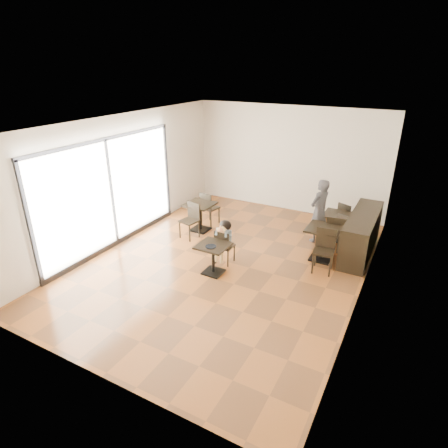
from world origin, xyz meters
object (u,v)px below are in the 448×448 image
Objects in this scene: cafe_table_mid at (322,244)px; chair_left_b at (189,221)px; cafe_table_back at (336,227)px; chair_back_a at (347,218)px; adult_patron at (319,211)px; chair_mid_b at (324,252)px; child_table at (213,259)px; child_chair at (225,246)px; chair_left_a at (210,208)px; cafe_table_left at (200,217)px; chair_back_b at (337,233)px; child at (225,242)px; chair_mid_a at (335,233)px.

chair_left_b is at bearing -171.88° from cafe_table_mid.
cafe_table_mid is 0.86× the size of chair_left_b.
chair_back_a is (0.15, 0.55, 0.07)m from cafe_table_back.
adult_patron is 1.71× the size of chair_mid_b.
child_table is at bearing -123.23° from cafe_table_back.
chair_back_a is at bearing -125.14° from child_chair.
chair_left_a is at bearing 42.60° from chair_back_a.
cafe_table_left is 1.08× the size of cafe_table_back.
chair_left_b reaches higher than cafe_table_back.
chair_left_a is (-1.47, 1.84, 0.05)m from child_chair.
cafe_table_left is 0.90× the size of chair_back_b.
child is 2.76m from chair_mid_a.
child is at bearing 139.50° from chair_left_a.
cafe_table_mid is 0.86× the size of chair_left_a.
child_table is 3.15m from chair_mid_a.
chair_back_b is (0.00, -1.10, 0.00)m from chair_back_a.
chair_mid_b is at bearing 17.77° from child.
cafe_table_mid is at bearing 18.92° from chair_left_b.
chair_back_b is (2.14, 1.93, -0.09)m from child.
chair_left_a is at bearing 121.67° from child_table.
child_chair is 0.89× the size of chair_left_b.
chair_back_a is at bearing 74.98° from cafe_table_back.
chair_left_a is at bearing 128.71° from child.
chair_back_b is (2.14, 2.48, 0.09)m from child_table.
child_chair is 0.86× the size of chair_mid_b.
chair_back_b is (3.61, 0.10, -0.04)m from chair_left_a.
cafe_table_left is 0.83× the size of chair_left_a.
chair_back_b is (3.61, 0.65, 0.04)m from cafe_table_left.
child_table is 0.71× the size of chair_mid_b.
chair_mid_a reaches higher than cafe_table_mid.
chair_left_a is at bearing 100.80° from chair_left_b.
chair_left_b is at bearing 9.56° from chair_mid_a.
child reaches higher than cafe_table_left.
chair_back_b is at bearing -104.87° from chair_mid_a.
child reaches higher than chair_mid_b.
cafe_table_left is (-3.42, 0.06, -0.01)m from cafe_table_mid.
chair_left_b is (0.00, -1.10, 0.00)m from chair_left_a.
adult_patron is 3.08m from chair_left_a.
cafe_table_back is 0.77× the size of chair_left_a.
cafe_table_mid reaches higher than child_table.
child_table is 3.28m from chair_back_b.
chair_left_b reaches higher than chair_back_a.
child is at bearing -0.00° from child_chair.
chair_left_a is 1.10m from chair_left_b.
chair_left_a is 3.61m from chair_back_b.
cafe_table_left is 0.81× the size of chair_mid_b.
cafe_table_mid reaches higher than cafe_table_left.
chair_left_a reaches higher than cafe_table_left.
chair_left_a is (-3.46, -0.65, 0.11)m from cafe_table_back.
child_chair is 2.76m from chair_mid_a.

